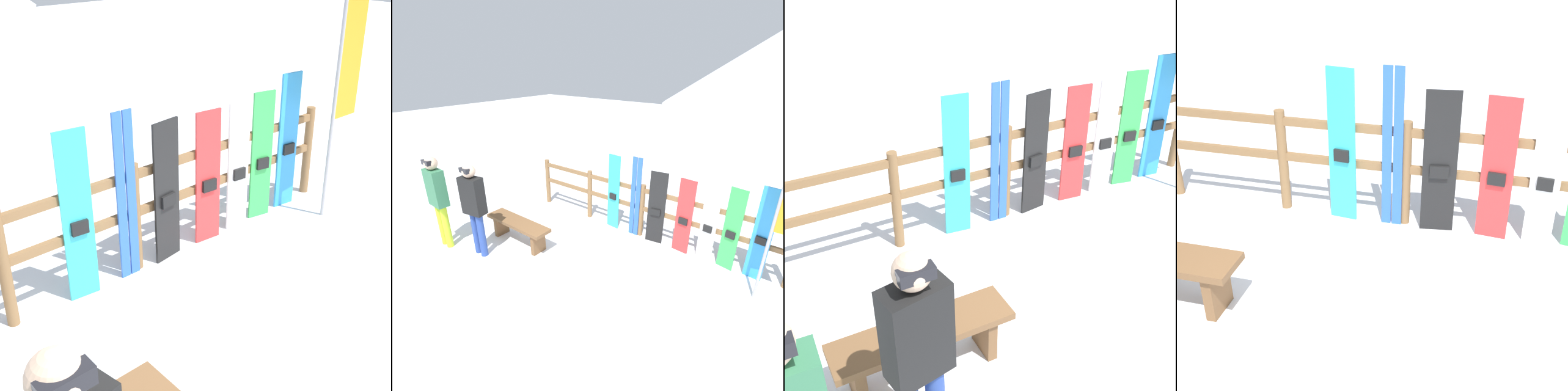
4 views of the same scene
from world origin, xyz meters
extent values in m
cylinder|color=brown|center=(-1.25, 2.10, 0.53)|extent=(0.10, 0.10, 1.06)
cylinder|color=brown|center=(0.00, 2.10, 0.53)|extent=(0.10, 0.10, 1.06)
cylinder|color=brown|center=(1.25, 2.10, 0.53)|extent=(0.10, 0.10, 1.06)
cylinder|color=brown|center=(2.49, 2.10, 0.53)|extent=(0.10, 0.10, 1.06)
cube|color=brown|center=(0.00, 2.10, 0.58)|extent=(4.99, 0.05, 0.08)
cube|color=brown|center=(0.00, 2.10, 0.95)|extent=(4.99, 0.05, 0.08)
sphere|color=#D8B293|center=(-1.92, -0.20, 1.56)|extent=(0.22, 0.22, 0.22)
cube|color=black|center=(-1.92, -0.26, 1.58)|extent=(0.20, 0.08, 0.08)
cube|color=#2DBFCC|center=(-0.61, 2.04, 0.77)|extent=(0.27, 0.05, 1.53)
cube|color=black|center=(-0.61, 2.01, 0.69)|extent=(0.15, 0.05, 0.12)
cube|color=blue|center=(-0.17, 2.04, 0.79)|extent=(0.09, 0.02, 1.58)
cube|color=blue|center=(-0.07, 2.04, 0.79)|extent=(0.09, 0.02, 1.58)
cube|color=black|center=(0.32, 2.04, 0.70)|extent=(0.32, 0.07, 1.40)
cube|color=black|center=(0.32, 2.01, 0.63)|extent=(0.18, 0.05, 0.12)
cube|color=red|center=(0.84, 2.04, 0.69)|extent=(0.29, 0.05, 1.38)
cube|color=black|center=(0.84, 2.01, 0.62)|extent=(0.16, 0.05, 0.12)
cube|color=white|center=(1.26, 2.04, 0.69)|extent=(0.26, 0.05, 1.38)
cube|color=black|center=(1.26, 2.01, 0.62)|extent=(0.15, 0.04, 0.12)
cube|color=green|center=(1.62, 2.04, 0.71)|extent=(0.26, 0.08, 1.42)
cube|color=black|center=(1.62, 2.01, 0.64)|extent=(0.15, 0.06, 0.12)
cube|color=#288CE0|center=(2.04, 2.04, 0.77)|extent=(0.27, 0.06, 1.54)
cube|color=black|center=(2.04, 2.01, 0.69)|extent=(0.15, 0.05, 0.12)
cylinder|color=#99999E|center=(2.16, 1.58, 1.28)|extent=(0.04, 0.04, 2.56)
cube|color=orange|center=(2.36, 1.58, 1.83)|extent=(0.36, 0.01, 1.44)
camera|label=1|loc=(-2.47, -1.52, 2.91)|focal=50.00mm
camera|label=2|loc=(2.38, -2.63, 3.18)|focal=28.00mm
camera|label=3|loc=(-2.62, -2.30, 3.34)|focal=50.00mm
camera|label=4|loc=(0.82, -2.47, 2.83)|focal=50.00mm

